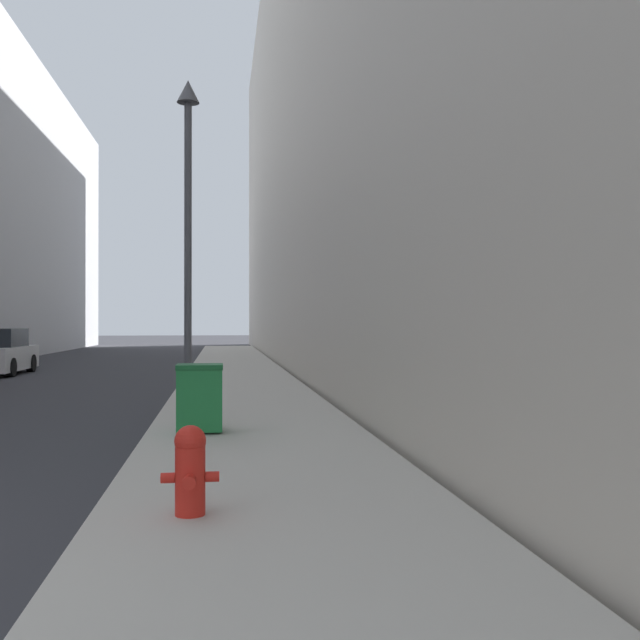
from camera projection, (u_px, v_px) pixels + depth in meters
The scene contains 5 objects.
sidewalk_right at pixel (239, 379), 22.12m from camera, with size 3.38×60.00×0.14m.
building_right_stone at pixel (413, 118), 31.16m from camera, with size 12.00×60.00×21.54m.
fire_hydrant at pixel (190, 468), 6.18m from camera, with size 0.50×0.39×0.78m.
trash_bin at pixel (200, 397), 10.85m from camera, with size 0.70×0.60×1.04m.
lamppost at pixel (188, 202), 15.27m from camera, with size 0.48×0.48×6.88m.
Camera 1 is at (5.11, -4.26, 1.81)m, focal length 40.00 mm.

